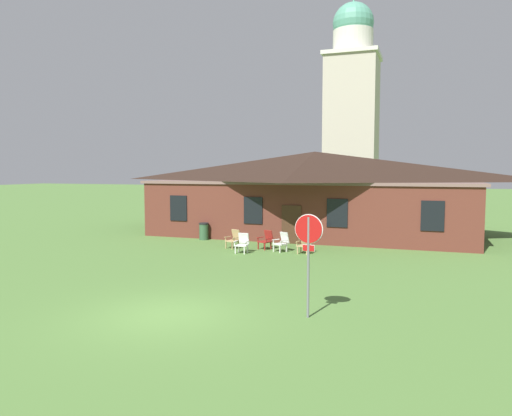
{
  "coord_description": "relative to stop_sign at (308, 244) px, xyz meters",
  "views": [
    {
      "loc": [
        6.71,
        -11.35,
        4.03
      ],
      "look_at": [
        -0.33,
        8.37,
        2.34
      ],
      "focal_mm": 33.44,
      "sensor_mm": 36.0,
      "label": 1
    }
  ],
  "objects": [
    {
      "name": "lawn_chair_middle",
      "position": [
        -3.67,
        9.85,
        -1.52
      ],
      "size": [
        0.83,
        0.86,
        0.96
      ],
      "color": "silver",
      "rests_on": "ground"
    },
    {
      "name": "trash_bin",
      "position": [
        -9.05,
        12.17,
        -1.52
      ],
      "size": [
        0.56,
        0.56,
        0.98
      ],
      "color": "#335638",
      "rests_on": "ground"
    },
    {
      "name": "brick_building",
      "position": [
        -3.77,
        17.47,
        0.62
      ],
      "size": [
        19.58,
        10.4,
        5.18
      ],
      "color": "brown",
      "rests_on": "ground"
    },
    {
      "name": "lawn_chair_near_door",
      "position": [
        -5.37,
        8.86,
        -1.52
      ],
      "size": [
        0.64,
        0.67,
        0.96
      ],
      "color": "silver",
      "rests_on": "ground"
    },
    {
      "name": "dome_tower",
      "position": [
        -4.01,
        34.59,
        7.55
      ],
      "size": [
        5.18,
        5.18,
        20.8
      ],
      "color": "#BCB29E",
      "rests_on": "ground"
    },
    {
      "name": "lawn_chair_right_end",
      "position": [
        -2.49,
        9.73,
        -1.52
      ],
      "size": [
        0.68,
        0.72,
        0.96
      ],
      "color": "tan",
      "rests_on": "ground"
    },
    {
      "name": "stop_sign",
      "position": [
        0.0,
        0.0,
        0.0
      ],
      "size": [
        0.8,
        0.14,
        2.84
      ],
      "color": "slate",
      "rests_on": "ground"
    },
    {
      "name": "ground_plane",
      "position": [
        -3.77,
        -1.12,
        -2.02
      ],
      "size": [
        200.0,
        200.0,
        0.0
      ],
      "primitive_type": "plane",
      "color": "#517A38"
    },
    {
      "name": "lawn_chair_by_porch",
      "position": [
        -6.29,
        10.0,
        -1.52
      ],
      "size": [
        0.78,
        0.82,
        0.96
      ],
      "color": "tan",
      "rests_on": "ground"
    },
    {
      "name": "lawn_chair_left_end",
      "position": [
        -4.63,
        10.3,
        -1.52
      ],
      "size": [
        0.8,
        0.84,
        0.96
      ],
      "color": "maroon",
      "rests_on": "ground"
    }
  ]
}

